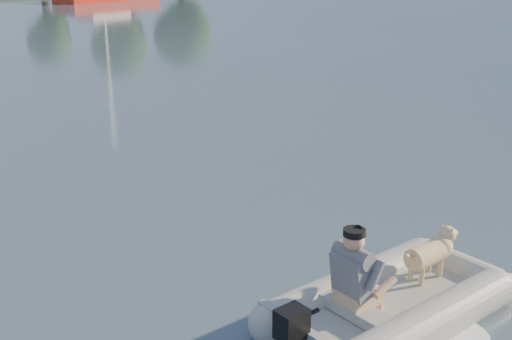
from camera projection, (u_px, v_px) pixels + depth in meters
water at (371, 281)px, 7.56m from camera, size 160.00×160.00×0.00m
dinghy at (397, 270)px, 6.73m from camera, size 4.51×3.37×1.25m
man at (354, 271)px, 6.34m from camera, size 0.71×0.63×0.96m
dog at (427, 258)px, 7.13m from camera, size 0.86×0.40×0.55m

